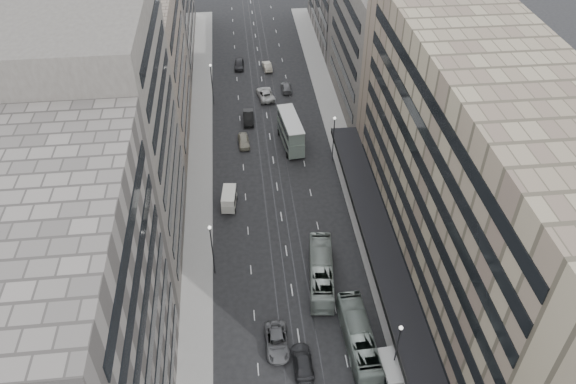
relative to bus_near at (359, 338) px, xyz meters
name	(u,v)px	position (x,y,z in m)	size (l,w,h in m)	color
ground	(299,343)	(-6.62, 1.23, -1.67)	(220.00, 220.00, 0.00)	black
sidewalk_right	(343,150)	(5.38, 38.73, -1.59)	(4.00, 125.00, 0.15)	gray
sidewalk_left	(200,159)	(-18.62, 38.73, -1.59)	(4.00, 125.00, 0.15)	gray
department_store	(481,188)	(14.84, 9.23, 13.28)	(19.20, 60.00, 30.00)	gray
building_right_mid	(386,44)	(14.88, 53.23, 10.33)	(15.00, 28.00, 24.00)	#49453F
building_left_a	(63,339)	(-28.12, -6.77, 13.33)	(15.00, 28.00, 30.00)	slate
building_left_b	(104,141)	(-28.12, 20.23, 15.33)	(15.00, 26.00, 34.00)	#49453F
building_left_c	(134,70)	(-28.12, 47.23, 10.83)	(15.00, 28.00, 25.00)	#6A5C53
lamp_right_near	(398,345)	(3.08, -3.77, 3.54)	(0.44, 0.44, 8.32)	#262628
lamp_right_far	(334,134)	(3.08, 36.23, 3.54)	(0.44, 0.44, 8.32)	#262628
lamp_left_near	(212,244)	(-16.32, 13.23, 3.54)	(0.44, 0.44, 8.32)	#262628
lamp_left_far	(212,80)	(-16.32, 56.23, 3.54)	(0.44, 0.44, 8.32)	#262628
bus_near	(359,338)	(0.00, 0.00, 0.00)	(2.80, 11.97, 3.33)	gray
bus_far	(321,271)	(-2.71, 10.45, 0.02)	(2.83, 12.09, 3.37)	#95A198
double_decker	(291,131)	(-3.29, 41.26, 1.19)	(3.85, 9.90, 5.29)	slate
vw_microbus	(390,370)	(2.58, -4.27, -0.29)	(2.33, 4.68, 2.47)	#54585B
panel_van	(229,199)	(-14.07, 26.34, -0.18)	(2.51, 4.48, 2.70)	beige
sedan_2	(277,342)	(-9.25, 1.06, -0.87)	(2.64, 5.73, 1.59)	#59595C
sedan_3	(303,362)	(-6.63, -1.84, -0.89)	(2.18, 5.37, 1.56)	#252527
sedan_4	(244,141)	(-11.24, 42.17, -0.89)	(1.84, 4.58, 1.56)	gray
sedan_5	(248,117)	(-10.06, 49.48, -0.81)	(1.82, 5.23, 1.72)	black
sedan_6	(265,94)	(-6.37, 57.60, -0.83)	(2.79, 6.06, 1.68)	beige
sedan_7	(286,87)	(-2.11, 60.06, -0.98)	(1.92, 4.71, 1.37)	#5F5E61
sedan_8	(239,64)	(-10.95, 70.59, -0.86)	(1.91, 4.76, 1.62)	#242326
sedan_9	(267,66)	(-5.16, 69.30, -0.92)	(1.58, 4.54, 1.50)	#BEB49D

